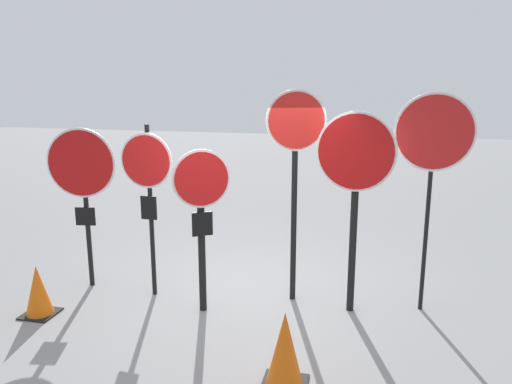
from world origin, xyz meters
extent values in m
plane|color=gray|center=(0.00, 0.00, 0.00)|extent=(40.00, 40.00, 0.00)
cylinder|color=black|center=(-2.26, 0.07, 1.06)|extent=(0.07, 0.07, 2.11)
cylinder|color=white|center=(-2.26, 0.02, 1.75)|extent=(0.93, 0.17, 0.93)
cylinder|color=#AD0F0F|center=(-2.25, 0.00, 1.75)|extent=(0.87, 0.16, 0.87)
cube|color=black|center=(-2.26, 0.02, 1.02)|extent=(0.27, 0.07, 0.25)
cylinder|color=black|center=(-1.28, -0.01, 1.14)|extent=(0.06, 0.06, 2.28)
cylinder|color=white|center=(-1.28, -0.06, 1.83)|extent=(0.71, 0.05, 0.71)
cylinder|color=red|center=(-1.28, -0.08, 1.83)|extent=(0.65, 0.05, 0.65)
cube|color=black|center=(-1.28, -0.06, 1.22)|extent=(0.22, 0.03, 0.31)
cylinder|color=black|center=(-0.49, -0.30, 0.98)|extent=(0.09, 0.09, 1.97)
cylinder|color=white|center=(-0.45, -0.36, 1.69)|extent=(0.61, 0.39, 0.70)
cylinder|color=red|center=(-0.44, -0.38, 1.69)|extent=(0.56, 0.35, 0.64)
cube|color=black|center=(-0.45, -0.36, 1.14)|extent=(0.23, 0.15, 0.29)
cylinder|color=black|center=(0.56, 0.27, 1.29)|extent=(0.07, 0.07, 2.57)
cylinder|color=white|center=(0.57, 0.22, 2.35)|extent=(0.72, 0.23, 0.74)
cylinder|color=red|center=(0.58, 0.20, 2.35)|extent=(0.66, 0.22, 0.68)
cylinder|color=black|center=(1.31, 0.11, 1.15)|extent=(0.09, 0.09, 2.29)
cylinder|color=white|center=(1.30, 0.04, 2.01)|extent=(0.93, 0.15, 0.94)
cylinder|color=#AD0F0F|center=(1.30, 0.02, 2.01)|extent=(0.88, 0.14, 0.88)
cylinder|color=black|center=(2.18, 0.34, 1.25)|extent=(0.05, 0.05, 2.51)
cylinder|color=white|center=(2.18, 0.29, 2.23)|extent=(0.92, 0.03, 0.92)
cylinder|color=red|center=(2.18, 0.27, 2.23)|extent=(0.86, 0.03, 0.86)
cone|color=#E05B0C|center=(0.78, -1.65, 0.39)|extent=(0.36, 0.36, 0.74)
cube|color=black|center=(-2.40, -0.89, 0.01)|extent=(0.39, 0.39, 0.02)
cone|color=#E05B0C|center=(-2.40, -0.89, 0.33)|extent=(0.33, 0.33, 0.62)
camera|label=1|loc=(1.47, -5.79, 2.84)|focal=35.00mm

